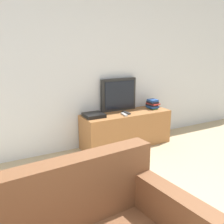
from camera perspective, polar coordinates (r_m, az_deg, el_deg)
The scene contains 7 objects.
wall_back at distance 4.03m, azimuth -9.42°, elevation 9.50°, with size 9.00×0.06×2.60m.
tv_stand at distance 4.35m, azimuth 3.07°, elevation -3.71°, with size 1.49×0.49×0.56m.
television at distance 4.36m, azimuth 1.43°, elevation 3.82°, with size 0.63×0.09×0.54m.
book_stack at distance 4.57m, azimuth 8.81°, elevation 1.74°, with size 0.17×0.23×0.16m.
remote_on_stand at distance 4.21m, azimuth 3.11°, elevation -0.15°, with size 0.05×0.19×0.02m.
remote_secondary at distance 4.11m, azimuth 2.68°, elevation -0.54°, with size 0.07×0.17×0.02m.
set_top_box at distance 4.02m, azimuth -3.98°, elevation -0.69°, with size 0.30×0.29×0.05m.
Camera 1 is at (-1.35, -0.75, 1.65)m, focal length 42.00 mm.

